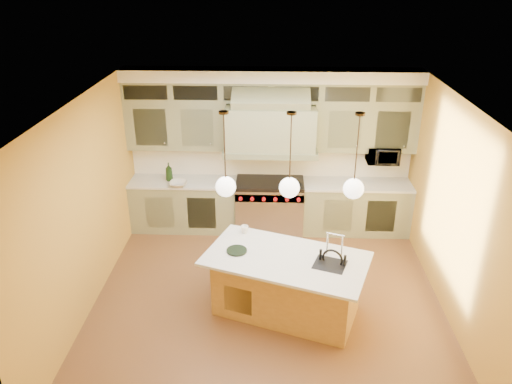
{
  "coord_description": "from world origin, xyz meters",
  "views": [
    {
      "loc": [
        0.06,
        -5.95,
        4.49
      ],
      "look_at": [
        -0.19,
        0.7,
        1.41
      ],
      "focal_mm": 35.0,
      "sensor_mm": 36.0,
      "label": 1
    }
  ],
  "objects_px": {
    "kitchen_island": "(287,284)",
    "microwave": "(383,155)",
    "counter_stool": "(328,286)",
    "range": "(270,205)"
  },
  "relations": [
    {
      "from": "range",
      "to": "kitchen_island",
      "type": "relative_size",
      "value": 0.5
    },
    {
      "from": "counter_stool",
      "to": "microwave",
      "type": "relative_size",
      "value": 2.06
    },
    {
      "from": "counter_stool",
      "to": "range",
      "type": "bearing_deg",
      "value": 130.11
    },
    {
      "from": "kitchen_island",
      "to": "range",
      "type": "bearing_deg",
      "value": 115.81
    },
    {
      "from": "kitchen_island",
      "to": "counter_stool",
      "type": "distance_m",
      "value": 0.61
    },
    {
      "from": "microwave",
      "to": "counter_stool",
      "type": "bearing_deg",
      "value": -112.71
    },
    {
      "from": "kitchen_island",
      "to": "microwave",
      "type": "distance_m",
      "value": 3.17
    },
    {
      "from": "range",
      "to": "microwave",
      "type": "relative_size",
      "value": 2.21
    },
    {
      "from": "kitchen_island",
      "to": "microwave",
      "type": "relative_size",
      "value": 4.41
    },
    {
      "from": "range",
      "to": "kitchen_island",
      "type": "xyz_separation_m",
      "value": [
        0.27,
        -2.4,
        -0.01
      ]
    }
  ]
}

